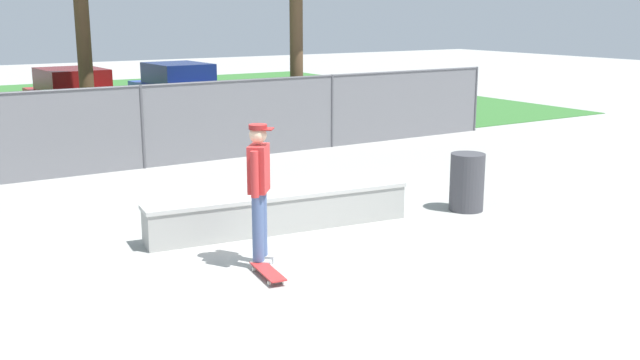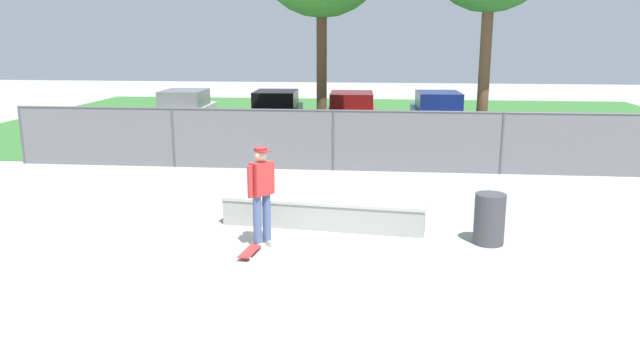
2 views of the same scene
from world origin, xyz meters
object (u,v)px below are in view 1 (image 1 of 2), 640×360
(concrete_ledge, at_px, (281,212))
(car_red, at_px, (74,98))
(skateboarder, at_px, (259,188))
(car_blue, at_px, (180,90))
(skateboard, at_px, (268,271))
(trash_bin, at_px, (467,182))

(concrete_ledge, bearing_deg, car_red, 90.24)
(skateboarder, height_order, car_blue, skateboarder)
(concrete_ledge, xyz_separation_m, skateboard, (-1.10, -1.64, -0.22))
(skateboard, bearing_deg, car_red, 85.48)
(skateboarder, height_order, skateboard, skateboarder)
(skateboarder, height_order, car_red, skateboarder)
(skateboard, height_order, car_blue, car_blue)
(car_red, xyz_separation_m, trash_bin, (3.21, -12.31, -0.36))
(skateboard, distance_m, car_red, 13.41)
(skateboarder, distance_m, car_blue, 14.07)
(skateboard, distance_m, trash_bin, 4.41)
(skateboard, bearing_deg, concrete_ledge, 56.12)
(concrete_ledge, height_order, skateboarder, skateboarder)
(concrete_ledge, bearing_deg, skateboard, -123.88)
(skateboarder, xyz_separation_m, skateboard, (-0.13, -0.43, -0.96))
(trash_bin, bearing_deg, skateboard, -166.37)
(car_red, bearing_deg, skateboard, -94.52)
(skateboarder, distance_m, car_red, 12.95)
(car_blue, bearing_deg, skateboarder, -107.57)
(skateboarder, relative_size, car_red, 0.43)
(skateboard, relative_size, car_red, 0.19)
(skateboarder, bearing_deg, trash_bin, 8.26)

